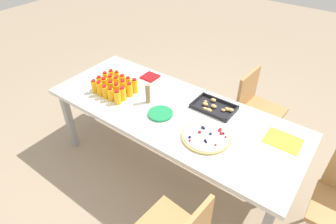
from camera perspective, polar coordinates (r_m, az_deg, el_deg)
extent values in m
plane|color=gray|center=(2.92, 0.65, -10.90)|extent=(12.00, 12.00, 0.00)
cube|color=silver|center=(2.44, 0.76, 0.07)|extent=(2.23, 0.88, 0.04)
cube|color=#99999E|center=(3.09, -19.16, -1.54)|extent=(0.06, 0.06, 0.68)
cube|color=#99999E|center=(3.43, -9.86, 4.52)|extent=(0.06, 0.06, 0.68)
cube|color=#99999E|center=(2.67, 24.19, -10.38)|extent=(0.06, 0.06, 0.68)
cylinder|color=silver|center=(2.31, -0.66, -21.30)|extent=(0.02, 0.02, 0.41)
cube|color=#B7844C|center=(3.00, 18.18, 0.06)|extent=(0.42, 0.42, 0.04)
cube|color=#B7844C|center=(2.94, 15.69, 4.41)|extent=(0.05, 0.38, 0.38)
cylinder|color=silver|center=(3.23, 21.07, -3.17)|extent=(0.02, 0.02, 0.41)
cylinder|color=silver|center=(2.99, 18.71, -6.30)|extent=(0.02, 0.02, 0.41)
cylinder|color=silver|center=(3.30, 16.09, -0.91)|extent=(0.02, 0.02, 0.41)
cylinder|color=silver|center=(3.07, 13.39, -3.78)|extent=(0.02, 0.02, 0.41)
cylinder|color=silver|center=(2.66, 26.92, -16.34)|extent=(0.02, 0.02, 0.41)
cylinder|color=#F9AE14|center=(2.70, -14.51, 4.89)|extent=(0.05, 0.05, 0.12)
cylinder|color=red|center=(2.67, -14.73, 6.08)|extent=(0.04, 0.04, 0.02)
cylinder|color=#F9AE14|center=(2.64, -13.50, 4.47)|extent=(0.05, 0.05, 0.13)
cylinder|color=red|center=(2.60, -13.73, 5.81)|extent=(0.03, 0.03, 0.02)
cylinder|color=#F9AC14|center=(2.60, -12.45, 3.87)|extent=(0.05, 0.05, 0.12)
cylinder|color=red|center=(2.56, -12.64, 5.09)|extent=(0.04, 0.04, 0.02)
cylinder|color=#FAAE14|center=(2.55, -11.35, 3.38)|extent=(0.05, 0.05, 0.12)
cylinder|color=red|center=(2.52, -11.54, 4.64)|extent=(0.03, 0.03, 0.02)
cylinder|color=#FAAC14|center=(2.51, -10.08, 2.85)|extent=(0.06, 0.06, 0.12)
cylinder|color=red|center=(2.47, -10.24, 4.11)|extent=(0.04, 0.04, 0.02)
cylinder|color=#F9AE14|center=(2.73, -13.47, 5.60)|extent=(0.06, 0.06, 0.12)
cylinder|color=red|center=(2.70, -13.67, 6.82)|extent=(0.04, 0.04, 0.02)
cylinder|color=#FAAC14|center=(2.69, -12.55, 5.25)|extent=(0.06, 0.06, 0.13)
cylinder|color=red|center=(2.65, -12.76, 6.58)|extent=(0.04, 0.04, 0.02)
cylinder|color=#F9AC14|center=(2.64, -11.27, 4.72)|extent=(0.06, 0.06, 0.13)
cylinder|color=red|center=(2.60, -11.46, 6.02)|extent=(0.04, 0.04, 0.02)
cylinder|color=#F9AB14|center=(2.59, -10.15, 4.18)|extent=(0.06, 0.06, 0.13)
cylinder|color=red|center=(2.55, -10.32, 5.51)|extent=(0.04, 0.04, 0.02)
cylinder|color=#FAAE14|center=(2.55, -9.05, 3.55)|extent=(0.06, 0.06, 0.12)
cylinder|color=red|center=(2.51, -9.20, 4.79)|extent=(0.04, 0.04, 0.02)
cylinder|color=#F9AB14|center=(2.78, -12.35, 6.40)|extent=(0.05, 0.05, 0.13)
cylinder|color=red|center=(2.74, -12.55, 7.68)|extent=(0.03, 0.03, 0.02)
cylinder|color=#F9AE14|center=(2.73, -11.35, 5.83)|extent=(0.06, 0.06, 0.12)
cylinder|color=red|center=(2.69, -11.53, 7.08)|extent=(0.04, 0.04, 0.02)
cylinder|color=#F9AE14|center=(2.68, -10.20, 5.46)|extent=(0.06, 0.06, 0.13)
cylinder|color=red|center=(2.64, -10.37, 6.82)|extent=(0.04, 0.04, 0.02)
cylinder|color=#F9AE14|center=(2.64, -8.93, 4.93)|extent=(0.06, 0.06, 0.12)
cylinder|color=red|center=(2.60, -9.07, 6.19)|extent=(0.04, 0.04, 0.02)
cylinder|color=#F9AC14|center=(2.59, -7.67, 4.39)|extent=(0.05, 0.05, 0.12)
cylinder|color=red|center=(2.55, -7.79, 5.66)|extent=(0.04, 0.04, 0.02)
cylinder|color=#F9AE14|center=(2.82, -11.23, 6.98)|extent=(0.05, 0.05, 0.12)
cylinder|color=red|center=(2.79, -11.40, 8.15)|extent=(0.04, 0.04, 0.02)
cylinder|color=#F9AE14|center=(2.77, -10.11, 6.63)|extent=(0.05, 0.05, 0.13)
cylinder|color=red|center=(2.74, -10.27, 7.91)|extent=(0.03, 0.03, 0.02)
cylinder|color=#FAAC14|center=(2.72, -9.04, 6.05)|extent=(0.06, 0.06, 0.12)
cylinder|color=red|center=(2.69, -9.18, 7.26)|extent=(0.04, 0.04, 0.02)
cylinder|color=#FAAD14|center=(2.68, -7.90, 5.57)|extent=(0.05, 0.05, 0.12)
cylinder|color=red|center=(2.64, -8.03, 6.80)|extent=(0.04, 0.04, 0.02)
cylinder|color=#F9AF14|center=(2.63, -6.65, 5.16)|extent=(0.06, 0.06, 0.13)
cylinder|color=red|center=(2.59, -6.76, 6.48)|extent=(0.04, 0.04, 0.02)
cylinder|color=tan|center=(2.17, 7.63, -4.91)|extent=(0.37, 0.37, 0.02)
cylinder|color=white|center=(2.16, 7.66, -4.67)|extent=(0.34, 0.34, 0.01)
sphere|color=#1E1947|center=(2.10, 7.71, -6.02)|extent=(0.02, 0.02, 0.02)
sphere|color=red|center=(2.16, 11.46, -4.91)|extent=(0.02, 0.02, 0.02)
sphere|color=#1E1947|center=(2.11, 7.45, -5.66)|extent=(0.02, 0.02, 0.02)
sphere|color=red|center=(2.21, 10.38, -3.46)|extent=(0.03, 0.03, 0.03)
sphere|color=red|center=(2.17, 6.35, -3.99)|extent=(0.03, 0.03, 0.03)
sphere|color=#1E1947|center=(2.21, 7.25, -3.23)|extent=(0.02, 0.02, 0.02)
sphere|color=#1E1947|center=(2.21, 6.97, -3.07)|extent=(0.03, 0.03, 0.03)
sphere|color=red|center=(2.21, 10.26, -3.71)|extent=(0.02, 0.02, 0.02)
sphere|color=red|center=(2.09, 9.51, -6.50)|extent=(0.02, 0.02, 0.02)
sphere|color=red|center=(2.18, 10.57, -4.20)|extent=(0.03, 0.03, 0.03)
sphere|color=#1E1947|center=(2.17, 8.52, -4.31)|extent=(0.02, 0.02, 0.02)
sphere|color=red|center=(2.10, 4.36, -5.72)|extent=(0.02, 0.02, 0.02)
sphere|color=#1E1947|center=(2.19, 11.05, -4.21)|extent=(0.02, 0.02, 0.02)
sphere|color=#1E1947|center=(2.12, 4.39, -5.00)|extent=(0.02, 0.02, 0.02)
cube|color=black|center=(2.47, 9.16, 0.81)|extent=(0.36, 0.23, 0.01)
cube|color=black|center=(2.38, 7.91, -0.21)|extent=(0.36, 0.01, 0.03)
cube|color=black|center=(2.54, 10.40, 2.25)|extent=(0.36, 0.01, 0.03)
cube|color=black|center=(2.53, 5.78, 2.46)|extent=(0.01, 0.23, 0.03)
cube|color=black|center=(2.41, 12.77, -0.41)|extent=(0.01, 0.23, 0.03)
ellipsoid|color=tan|center=(2.51, 7.53, 2.09)|extent=(0.03, 0.02, 0.02)
ellipsoid|color=tan|center=(2.46, 9.14, 1.14)|extent=(0.05, 0.04, 0.03)
ellipsoid|color=tan|center=(2.53, 9.09, 2.37)|extent=(0.05, 0.04, 0.03)
ellipsoid|color=tan|center=(2.43, 10.98, 0.37)|extent=(0.04, 0.03, 0.02)
ellipsoid|color=tan|center=(2.42, 7.43, 0.63)|extent=(0.05, 0.03, 0.03)
ellipsoid|color=tan|center=(2.44, 12.54, 0.35)|extent=(0.05, 0.04, 0.03)
ellipsoid|color=tan|center=(2.44, 11.82, 0.52)|extent=(0.05, 0.04, 0.03)
ellipsoid|color=tan|center=(2.47, 7.46, 1.59)|extent=(0.05, 0.04, 0.03)
ellipsoid|color=tan|center=(2.40, 8.18, 0.35)|extent=(0.05, 0.04, 0.03)
cylinder|color=#1E8C4C|center=(2.37, -1.53, -0.47)|extent=(0.21, 0.21, 0.00)
cylinder|color=#1E8C4C|center=(2.37, -1.54, -0.38)|extent=(0.21, 0.21, 0.00)
cylinder|color=#1E8C4C|center=(2.37, -1.54, -0.28)|extent=(0.21, 0.21, 0.00)
cylinder|color=#1E8C4C|center=(2.36, -1.54, -0.19)|extent=(0.21, 0.21, 0.00)
cube|color=red|center=(2.87, -3.60, 7.05)|extent=(0.15, 0.15, 0.02)
cylinder|color=#9E7A56|center=(2.47, -4.05, 3.68)|extent=(0.04, 0.04, 0.18)
cube|color=yellow|center=(2.30, 22.05, -5.33)|extent=(0.26, 0.20, 0.01)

